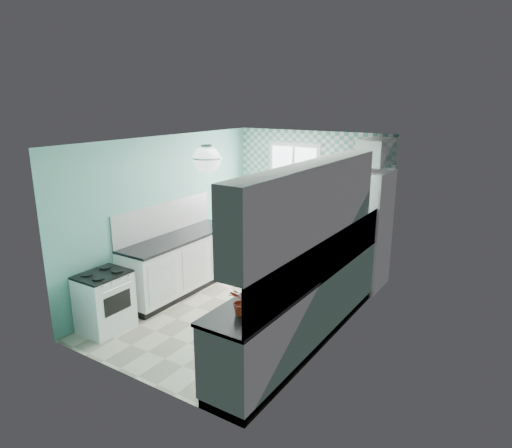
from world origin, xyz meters
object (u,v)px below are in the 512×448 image
Objects in this scene: fruit_bowl at (255,304)px; microwave at (364,160)px; ceiling_light at (207,159)px; potted_plant at (243,302)px; fridge at (360,228)px; sink at (338,250)px; stove at (105,301)px.

microwave is at bearing 91.55° from fruit_bowl.
ceiling_light reaches higher than potted_plant.
sink is at bearing -85.70° from fridge.
microwave is (-0.09, 1.13, 1.17)m from sink.
ceiling_light reaches higher than stove.
fridge reaches higher than sink.
fridge is at bearing 66.78° from ceiling_light.
sink reaches higher than potted_plant.
fruit_bowl is (0.09, -3.33, -0.00)m from fridge.
stove is at bearing -178.92° from fruit_bowl.
microwave is (1.11, 2.59, -0.22)m from ceiling_light.
stove is 1.44× the size of microwave.
sink reaches higher than stove.
ceiling_light is 2.35m from sink.
stove is (-1.20, -0.79, -1.91)m from ceiling_light.
fruit_bowl is at bearing 90.24° from microwave.
sink is at bearing 89.89° from fruit_bowl.
fridge is at bearing 91.55° from fruit_bowl.
microwave reaches higher than potted_plant.
ceiling_light is 3.12m from fridge.
microwave is (2.31, 3.38, 1.68)m from stove.
fruit_bowl is at bearing 4.80° from stove.
sink is 0.97× the size of microwave.
fruit_bowl is at bearing 90.00° from potted_plant.
ceiling_light is 1.96m from fruit_bowl.
fridge reaches higher than fruit_bowl.
fridge is at bearing 51.96° from microwave.
fruit_bowl reaches higher than stove.
sink is at bearing 89.90° from potted_plant.
ceiling_light is 2.39m from stove.
ceiling_light reaches higher than fridge.
stove is 2.50m from potted_plant.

